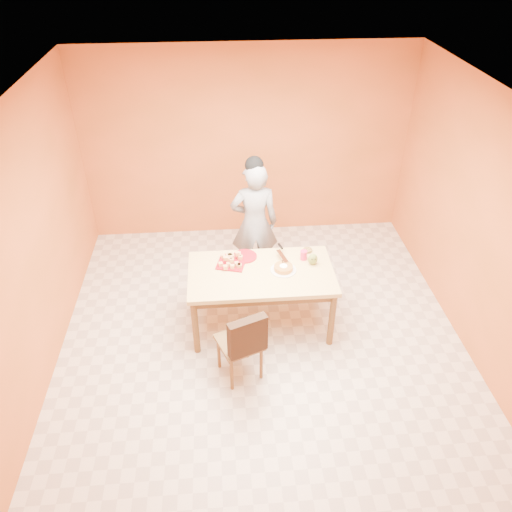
{
  "coord_description": "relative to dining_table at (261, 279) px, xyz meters",
  "views": [
    {
      "loc": [
        -0.41,
        -3.99,
        4.04
      ],
      "look_at": [
        -0.05,
        0.3,
        1.02
      ],
      "focal_mm": 35.0,
      "sensor_mm": 36.0,
      "label": 1
    }
  ],
  "objects": [
    {
      "name": "wall_right",
      "position": [
        2.24,
        -0.37,
        0.68
      ],
      "size": [
        0.0,
        5.0,
        5.0
      ],
      "primitive_type": "plane",
      "rotation": [
        1.57,
        0.0,
        -1.57
      ],
      "color": "orange",
      "rests_on": "floor"
    },
    {
      "name": "checker_tin",
      "position": [
        0.57,
        0.35,
        0.11
      ],
      "size": [
        0.12,
        0.12,
        0.03
      ],
      "primitive_type": "cylinder",
      "rotation": [
        0.0,
        0.0,
        0.2
      ],
      "color": "#37220F",
      "rests_on": "dining_table"
    },
    {
      "name": "wall_left",
      "position": [
        -2.26,
        -0.37,
        0.68
      ],
      "size": [
        0.0,
        5.0,
        5.0
      ],
      "primitive_type": "plane",
      "rotation": [
        1.57,
        0.0,
        1.57
      ],
      "color": "orange",
      "rests_on": "floor"
    },
    {
      "name": "magenta_glass",
      "position": [
        0.5,
        0.2,
        0.15
      ],
      "size": [
        0.08,
        0.08,
        0.11
      ],
      "primitive_type": "cylinder",
      "rotation": [
        0.0,
        0.0,
        -0.09
      ],
      "color": "#E02153",
      "rests_on": "dining_table"
    },
    {
      "name": "floor",
      "position": [
        -0.01,
        -0.37,
        -0.67
      ],
      "size": [
        5.0,
        5.0,
        0.0
      ],
      "primitive_type": "plane",
      "color": "beige",
      "rests_on": "ground"
    },
    {
      "name": "white_cake_plate",
      "position": [
        0.25,
        0.01,
        0.1
      ],
      "size": [
        0.37,
        0.37,
        0.01
      ],
      "primitive_type": "cylinder",
      "rotation": [
        0.0,
        0.0,
        -0.35
      ],
      "color": "silver",
      "rests_on": "dining_table"
    },
    {
      "name": "person",
      "position": [
        -0.0,
        0.93,
        0.15
      ],
      "size": [
        0.6,
        0.4,
        1.63
      ],
      "primitive_type": "imported",
      "rotation": [
        0.0,
        0.0,
        3.15
      ],
      "color": "gray",
      "rests_on": "floor"
    },
    {
      "name": "ceiling",
      "position": [
        -0.01,
        -0.37,
        2.03
      ],
      "size": [
        5.0,
        5.0,
        0.0
      ],
      "primitive_type": "plane",
      "rotation": [
        3.14,
        0.0,
        0.0
      ],
      "color": "white",
      "rests_on": "wall_back"
    },
    {
      "name": "dining_table",
      "position": [
        0.0,
        0.0,
        0.0
      ],
      "size": [
        1.6,
        0.9,
        0.76
      ],
      "color": "tan",
      "rests_on": "floor"
    },
    {
      "name": "wall_back",
      "position": [
        -0.01,
        2.13,
        0.68
      ],
      "size": [
        4.5,
        0.0,
        4.5
      ],
      "primitive_type": "plane",
      "rotation": [
        1.57,
        0.0,
        0.0
      ],
      "color": "orange",
      "rests_on": "floor"
    },
    {
      "name": "cake_server",
      "position": [
        0.26,
        0.19,
        0.16
      ],
      "size": [
        0.12,
        0.27,
        0.01
      ],
      "primitive_type": "cube",
      "rotation": [
        0.0,
        0.0,
        0.27
      ],
      "color": "silver",
      "rests_on": "sponge_cake"
    },
    {
      "name": "egg_ornament",
      "position": [
        0.59,
        0.1,
        0.16
      ],
      "size": [
        0.11,
        0.09,
        0.14
      ],
      "primitive_type": "ellipsoid",
      "rotation": [
        0.0,
        0.0,
        -0.04
      ],
      "color": "olive",
      "rests_on": "dining_table"
    },
    {
      "name": "sponge_cake",
      "position": [
        0.25,
        0.01,
        0.13
      ],
      "size": [
        0.26,
        0.26,
        0.05
      ],
      "primitive_type": "cylinder",
      "rotation": [
        0.0,
        0.0,
        0.3
      ],
      "color": "#C38032",
      "rests_on": "white_cake_plate"
    },
    {
      "name": "pastry_pile",
      "position": [
        -0.32,
        0.18,
        0.16
      ],
      "size": [
        0.27,
        0.27,
        0.09
      ],
      "primitive_type": null,
      "color": "#E2A660",
      "rests_on": "pastry_platter"
    },
    {
      "name": "dining_chair",
      "position": [
        -0.29,
        -0.75,
        -0.2
      ],
      "size": [
        0.55,
        0.61,
        0.9
      ],
      "rotation": [
        0.0,
        0.0,
        0.38
      ],
      "color": "brown",
      "rests_on": "floor"
    },
    {
      "name": "red_dinner_plate",
      "position": [
        -0.16,
        0.3,
        0.1
      ],
      "size": [
        0.35,
        0.35,
        0.02
      ],
      "primitive_type": "cylinder",
      "rotation": [
        0.0,
        0.0,
        -0.36
      ],
      "color": "maroon",
      "rests_on": "dining_table"
    },
    {
      "name": "pastry_platter",
      "position": [
        -0.32,
        0.18,
        0.1
      ],
      "size": [
        0.37,
        0.37,
        0.02
      ],
      "primitive_type": "cube",
      "rotation": [
        0.0,
        0.0,
        -0.27
      ],
      "color": "maroon",
      "rests_on": "dining_table"
    }
  ]
}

